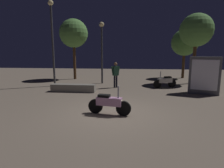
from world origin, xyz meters
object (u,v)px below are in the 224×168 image
at_px(motorcycle_white_parked_left, 165,81).
at_px(streetlamp_near, 102,44).
at_px(streetlamp_far, 52,34).
at_px(motorcycle_pink_foreground, 109,103).
at_px(person_rider_beside, 116,73).
at_px(kiosk_billboard, 204,75).

distance_m(motorcycle_white_parked_left, streetlamp_near, 5.29).
height_order(motorcycle_white_parked_left, streetlamp_near, streetlamp_near).
height_order(motorcycle_white_parked_left, streetlamp_far, streetlamp_far).
bearing_deg(motorcycle_pink_foreground, streetlamp_far, 138.85).
distance_m(motorcycle_pink_foreground, streetlamp_near, 7.72).
bearing_deg(streetlamp_far, motorcycle_white_parked_left, 0.51).
xyz_separation_m(motorcycle_pink_foreground, motorcycle_white_parked_left, (3.04, 5.71, 0.00)).
bearing_deg(person_rider_beside, motorcycle_pink_foreground, -33.31).
distance_m(motorcycle_pink_foreground, streetlamp_far, 7.89).
bearing_deg(streetlamp_near, kiosk_billboard, -25.90).
height_order(motorcycle_pink_foreground, motorcycle_white_parked_left, same).
height_order(motorcycle_pink_foreground, streetlamp_far, streetlamp_far).
height_order(streetlamp_near, kiosk_billboard, streetlamp_near).
bearing_deg(kiosk_billboard, streetlamp_far, 9.74).
bearing_deg(motorcycle_pink_foreground, streetlamp_near, 111.15).
bearing_deg(streetlamp_far, streetlamp_near, 26.08).
bearing_deg(streetlamp_near, motorcycle_pink_foreground, -78.90).
xyz_separation_m(person_rider_beside, streetlamp_near, (-1.18, 1.71, 1.91)).
bearing_deg(kiosk_billboard, streetlamp_near, -6.97).
relative_size(motorcycle_pink_foreground, person_rider_beside, 0.98).
distance_m(motorcycle_white_parked_left, streetlamp_far, 8.19).
height_order(person_rider_beside, streetlamp_near, streetlamp_near).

